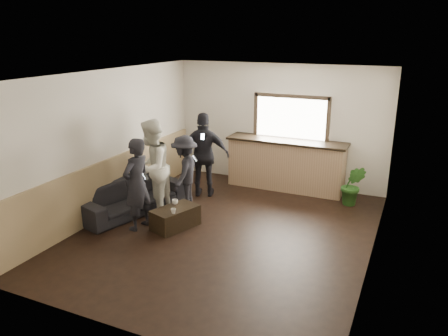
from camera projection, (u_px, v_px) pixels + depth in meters
The scene contains 12 objects.
ground at pixel (226, 232), 7.90m from camera, with size 5.00×6.00×0.01m, color black.
room_shell at pixel (188, 149), 7.76m from camera, with size 5.01×6.01×2.80m.
bar_counter at pixel (286, 161), 9.94m from camera, with size 2.70×0.68×2.13m.
sofa at pixel (131, 196), 8.72m from camera, with size 2.22×0.87×0.65m, color black.
coffee_table at pixel (175, 218), 8.03m from camera, with size 0.48×0.86×0.38m, color black.
cup_a at pixel (175, 202), 8.14m from camera, with size 0.12×0.12×0.09m, color silver.
cup_b at pixel (173, 211), 7.73m from camera, with size 0.10×0.10×0.09m, color silver.
potted_plant at pixel (353, 185), 9.00m from camera, with size 0.48×0.38×0.87m, color #2D6623.
person_a at pixel (137, 184), 7.81m from camera, with size 0.51×0.67×1.70m.
person_b at pixel (152, 168), 8.47m from camera, with size 0.86×1.02×1.89m.
person_c at pixel (185, 171), 8.88m from camera, with size 0.73×1.05×1.49m.
person_d at pixel (204, 155), 9.41m from camera, with size 1.17×0.79×1.84m.
Camera 1 is at (2.95, -6.57, 3.46)m, focal length 35.00 mm.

